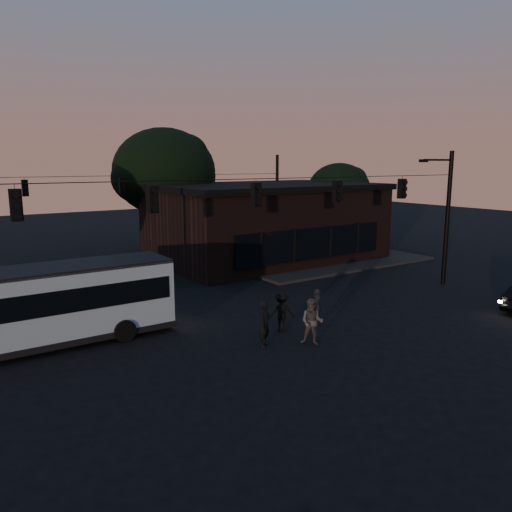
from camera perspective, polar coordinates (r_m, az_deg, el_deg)
ground at (r=18.66m, az=7.07°, el=-10.98°), size 120.00×120.00×0.00m
sidewalk_far_right at (r=36.43m, az=6.74°, el=-0.19°), size 14.00×10.00×0.15m
building at (r=35.73m, az=1.11°, el=3.94°), size 15.40×10.41×5.40m
tree_behind at (r=38.26m, az=-10.44°, el=9.44°), size 7.60×7.60×9.43m
tree_right at (r=42.86m, az=9.46°, el=7.49°), size 5.20×5.20×6.86m
signal_rig_near at (r=20.66m, az=-0.00°, el=3.95°), size 26.24×0.30×7.50m
signal_rig_far at (r=35.02m, az=-15.00°, el=5.91°), size 26.24×0.30×7.50m
bus at (r=20.21m, az=-24.69°, el=-5.13°), size 10.75×2.68×3.03m
pedestrian_a at (r=18.94m, az=1.02°, el=-7.73°), size 0.77×0.70×1.76m
pedestrian_b at (r=19.21m, az=6.42°, el=-7.48°), size 1.08×1.10×1.79m
pedestrian_c at (r=21.57m, az=7.00°, el=-5.77°), size 0.98×0.83×1.58m
pedestrian_d at (r=20.59m, az=2.93°, el=-6.37°), size 1.24×1.06×1.67m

